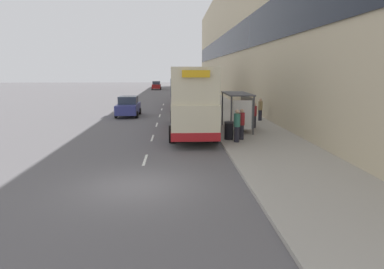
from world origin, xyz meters
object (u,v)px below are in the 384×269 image
Objects in this scene: bus_shelter at (240,105)px; car_1 at (182,93)px; double_decker_bus_ahead at (185,87)px; double_decker_bus_near at (191,98)px; pedestrian_2 at (260,109)px; car_2 at (156,86)px; pedestrian_at_shelter at (254,115)px; car_0 at (177,86)px; litter_bin at (229,130)px; pedestrian_3 at (237,125)px; pedestrian_1 at (242,124)px; car_3 at (128,106)px.

car_1 is at bearing 96.96° from bus_shelter.
bus_shelter is at bearing -78.86° from double_decker_bus_ahead.
pedestrian_2 is at bearing 35.49° from double_decker_bus_near.
car_2 is 2.28× the size of pedestrian_at_shelter.
car_0 is 22.57m from car_1.
double_decker_bus_near is at bearing 121.45° from litter_bin.
pedestrian_at_shelter is 0.95× the size of pedestrian_3.
pedestrian_at_shelter is at bearing 8.19° from double_decker_bus_near.
car_2 is 3.79× the size of litter_bin.
bus_shelter reaches higher than pedestrian_2.
pedestrian_at_shelter reaches higher than litter_bin.
bus_shelter is at bearing 80.84° from pedestrian_1.
car_1 is 4.24× the size of litter_bin.
car_3 is (-8.61, 8.74, -0.99)m from bus_shelter.
bus_shelter is at bearing -118.99° from pedestrian_2.
car_3 is at bearing -124.53° from double_decker_bus_ahead.
bus_shelter reaches higher than car_0.
pedestrian_at_shelter is (4.49, 0.65, -1.25)m from double_decker_bus_near.
car_0 is 2.20× the size of pedestrian_at_shelter.
car_1 is at bearing 90.38° from double_decker_bus_ahead.
car_1 is 26.14m from car_2.
car_0 is 0.96× the size of car_2.
car_1 is 31.15m from pedestrian_3.
double_decker_bus_near is 2.87× the size of car_2.
pedestrian_1 is (3.40, -52.89, 0.21)m from car_0.
car_1 is at bearing 95.32° from pedestrian_1.
car_3 is at bearing -105.94° from car_1.
pedestrian_2 is at bearing 67.80° from pedestrian_3.
car_1 is 2.48× the size of pedestrian_1.
bus_shelter is 16.84m from double_decker_bus_ahead.
car_0 is 0.91× the size of car_3.
pedestrian_3 is (7.70, -12.56, 0.19)m from car_3.
car_2 is 49.60m from pedestrian_2.
pedestrian_1 is at bearing -99.16° from bus_shelter.
pedestrian_3 is at bearing -113.46° from pedestrian_at_shelter.
bus_shelter reaches higher than car_3.
double_decker_bus_ahead reaches higher than pedestrian_2.
pedestrian_at_shelter is (5.09, -48.79, 0.19)m from car_0.
bus_shelter is at bearing -6.39° from double_decker_bus_near.
double_decker_bus_near is 4.61m from pedestrian_1.
pedestrian_2 reaches higher than pedestrian_at_shelter.
bus_shelter is 12.31m from car_3.
litter_bin is (-0.32, 0.79, -0.41)m from pedestrian_3.
double_decker_bus_ahead reaches higher than pedestrian_at_shelter.
car_3 is 14.74m from pedestrian_3.
double_decker_bus_near is 4.71m from pedestrian_at_shelter.
pedestrian_1 is (8.11, -11.83, 0.17)m from car_3.
double_decker_bus_ahead is 6.34× the size of pedestrian_2.
car_0 is 2.14× the size of pedestrian_1.
car_1 is 1.05× the size of car_3.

